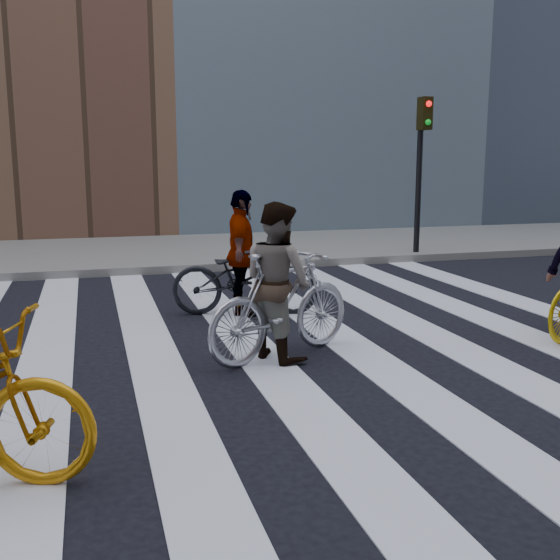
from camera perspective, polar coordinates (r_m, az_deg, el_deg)
name	(u,v)px	position (r m, az deg, el deg)	size (l,w,h in m)	color
ground	(296,342)	(7.65, 1.41, -5.38)	(100.00, 100.00, 0.00)	black
sidewalk_far	(195,250)	(14.82, -7.45, 2.57)	(100.00, 5.00, 0.15)	gray
zebra_crosswalk	(296,341)	(7.65, 1.41, -5.34)	(8.25, 10.00, 0.01)	white
traffic_signal	(422,150)	(14.01, 12.24, 11.02)	(0.22, 0.42, 3.33)	black
bike_silver_mid	(282,305)	(6.93, 0.16, -2.15)	(0.54, 1.92, 1.15)	#ACADB6
bike_dark_rear	(245,277)	(8.88, -3.05, 0.28)	(0.69, 1.99, 1.04)	black
rider_mid	(277,281)	(6.86, -0.24, -0.10)	(0.81, 0.63, 1.66)	slate
rider_rear	(241,253)	(8.81, -3.39, 2.35)	(0.99, 0.41, 1.70)	slate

